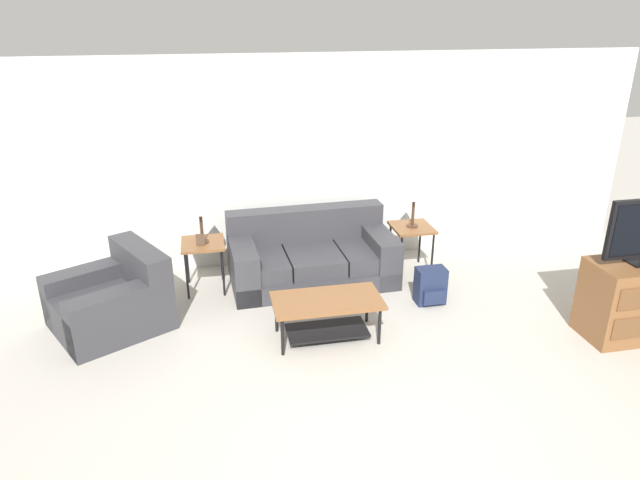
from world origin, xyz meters
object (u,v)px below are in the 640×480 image
object	(u,v)px
couch	(311,258)
side_table_left	(203,248)
side_table_right	(412,231)
table_lamp_right	(414,191)
backpack	(431,286)
armchair	(113,301)
table_lamp_left	(200,205)
tv_console	(635,299)
coffee_table	(327,309)

from	to	relation	value
couch	side_table_left	distance (m)	1.28
side_table_left	side_table_right	bearing A→B (deg)	0.00
table_lamp_right	backpack	bearing A→B (deg)	-94.79
couch	armchair	distance (m)	2.30
armchair	table_lamp_right	bearing A→B (deg)	10.65
side_table_right	table_lamp_left	distance (m)	2.58
tv_console	backpack	bearing A→B (deg)	148.97
table_lamp_right	couch	bearing A→B (deg)	-179.71
side_table_left	side_table_right	size ratio (longest dim) A/B	1.00
armchair	side_table_right	distance (m)	3.54
side_table_left	coffee_table	bearing A→B (deg)	-48.81
couch	tv_console	distance (m)	3.48
side_table_right	side_table_left	bearing A→B (deg)	180.00
couch	table_lamp_left	distance (m)	1.47
table_lamp_right	tv_console	xyz separation A→B (m)	(1.66, -1.89, -0.65)
coffee_table	table_lamp_right	bearing A→B (deg)	44.43
side_table_left	backpack	distance (m)	2.62
armchair	backpack	xyz separation A→B (m)	(3.40, -0.20, -0.08)
side_table_left	backpack	xyz separation A→B (m)	(2.46, -0.85, -0.32)
table_lamp_right	side_table_left	bearing A→B (deg)	180.00
coffee_table	table_lamp_left	xyz separation A→B (m)	(-1.17, 1.33, 0.72)
coffee_table	table_lamp_right	world-z (taller)	table_lamp_right
table_lamp_left	table_lamp_right	size ratio (longest dim) A/B	1.00
coffee_table	backpack	distance (m)	1.38
armchair	side_table_left	world-z (taller)	armchair
coffee_table	side_table_right	bearing A→B (deg)	44.43
table_lamp_left	table_lamp_right	bearing A→B (deg)	0.00
backpack	side_table_right	bearing A→B (deg)	85.21
side_table_right	tv_console	bearing A→B (deg)	-48.75
side_table_left	tv_console	bearing A→B (deg)	-24.30
side_table_right	couch	bearing A→B (deg)	-179.71
coffee_table	side_table_right	xyz separation A→B (m)	(1.36, 1.33, 0.21)
coffee_table	tv_console	world-z (taller)	tv_console
couch	table_lamp_right	size ratio (longest dim) A/B	3.39
side_table_left	tv_console	world-z (taller)	tv_console
couch	side_table_left	bearing A→B (deg)	179.71
side_table_right	table_lamp_left	bearing A→B (deg)	-180.00
coffee_table	table_lamp_left	distance (m)	1.91
couch	side_table_right	distance (m)	1.29
couch	side_table_right	xyz separation A→B (m)	(1.27, 0.01, 0.24)
armchair	tv_console	world-z (taller)	armchair
coffee_table	table_lamp_left	bearing A→B (deg)	131.19
side_table_right	backpack	xyz separation A→B (m)	(-0.07, -0.85, -0.32)
side_table_right	table_lamp_right	world-z (taller)	table_lamp_right
couch	coffee_table	bearing A→B (deg)	-94.08
armchair	backpack	distance (m)	3.41
coffee_table	backpack	size ratio (longest dim) A/B	2.59
side_table_left	tv_console	size ratio (longest dim) A/B	0.60
coffee_table	side_table_right	size ratio (longest dim) A/B	1.81
tv_console	backpack	world-z (taller)	tv_console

